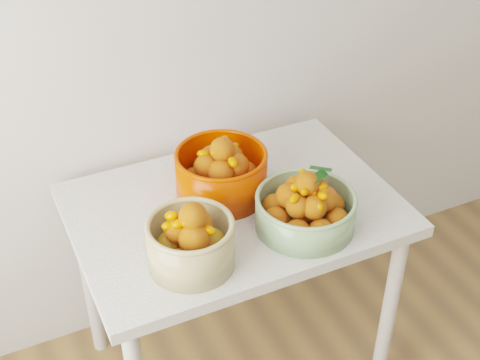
# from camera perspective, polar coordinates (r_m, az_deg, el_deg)

# --- Properties ---
(table) EXTENTS (1.00, 0.70, 0.75)m
(table) POSITION_cam_1_polar(r_m,az_deg,el_deg) (2.15, -0.48, -4.15)
(table) COLOR silver
(table) RESTS_ON ground
(bowl_cream) EXTENTS (0.25, 0.25, 0.21)m
(bowl_cream) POSITION_cam_1_polar(r_m,az_deg,el_deg) (1.83, -4.21, -5.23)
(bowl_cream) COLOR tan
(bowl_cream) RESTS_ON table
(bowl_green) EXTENTS (0.34, 0.34, 0.19)m
(bowl_green) POSITION_cam_1_polar(r_m,az_deg,el_deg) (1.97, 5.58, -2.41)
(bowl_green) COLOR #86AB77
(bowl_green) RESTS_ON table
(bowl_orange) EXTENTS (0.38, 0.38, 0.21)m
(bowl_orange) POSITION_cam_1_polar(r_m,az_deg,el_deg) (2.08, -1.58, 0.64)
(bowl_orange) COLOR red
(bowl_orange) RESTS_ON table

